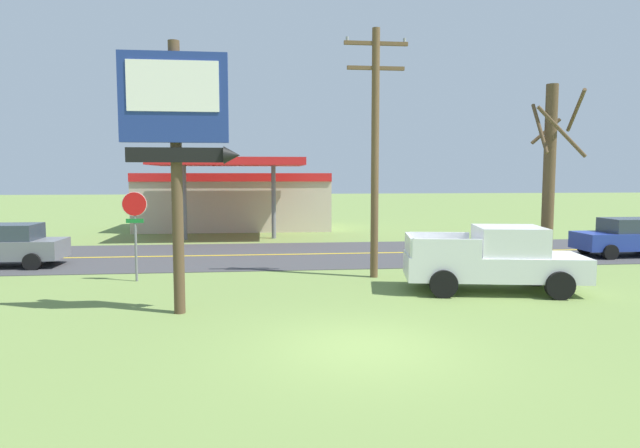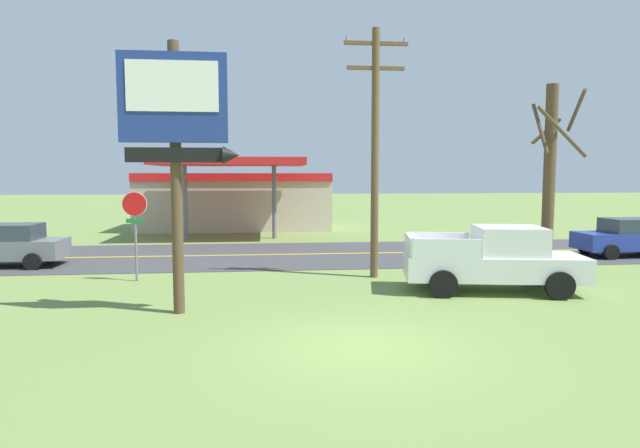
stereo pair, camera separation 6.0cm
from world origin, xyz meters
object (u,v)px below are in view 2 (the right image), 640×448
object	(u,v)px
motel_sign	(177,129)
gas_station	(235,199)
bare_tree	(550,177)
car_grey_near_lane	(7,245)
car_blue_mid_lane	(628,237)
utility_pole	(375,145)
stop_sign	(135,220)
pickup_white_parked_on_lawn	(495,260)

from	to	relation	value
motel_sign	gas_station	size ratio (longest dim) A/B	0.56
bare_tree	car_grey_near_lane	size ratio (longest dim) A/B	1.55
motel_sign	gas_station	xyz separation A→B (m)	(0.30, 21.82, -2.66)
car_grey_near_lane	car_blue_mid_lane	bearing A→B (deg)	0.00
utility_pole	bare_tree	world-z (taller)	utility_pole
stop_sign	car_blue_mid_lane	bearing A→B (deg)	9.76
stop_sign	bare_tree	distance (m)	13.93
pickup_white_parked_on_lawn	car_grey_near_lane	distance (m)	17.71
pickup_white_parked_on_lawn	car_grey_near_lane	xyz separation A→B (m)	(-16.61, 6.15, -0.13)
stop_sign	car_blue_mid_lane	xyz separation A→B (m)	(19.72, 3.39, -1.20)
utility_pole	gas_station	bearing A→B (deg)	107.61
bare_tree	motel_sign	bearing A→B (deg)	-162.07
motel_sign	stop_sign	distance (m)	5.59
car_grey_near_lane	utility_pole	bearing A→B (deg)	-14.66
motel_sign	car_grey_near_lane	size ratio (longest dim) A/B	1.61
car_grey_near_lane	bare_tree	bearing A→B (deg)	-11.93
motel_sign	gas_station	bearing A→B (deg)	89.20
motel_sign	gas_station	distance (m)	21.98
pickup_white_parked_on_lawn	car_grey_near_lane	world-z (taller)	pickup_white_parked_on_lawn
stop_sign	pickup_white_parked_on_lawn	world-z (taller)	stop_sign
motel_sign	car_blue_mid_lane	size ratio (longest dim) A/B	1.61
bare_tree	car_grey_near_lane	xyz separation A→B (m)	(-19.37, 4.09, -2.60)
utility_pole	bare_tree	bearing A→B (deg)	-5.51
gas_station	car_blue_mid_lane	bearing A→B (deg)	-38.78
bare_tree	gas_station	size ratio (longest dim) A/B	0.54
utility_pole	stop_sign	bearing A→B (deg)	179.07
car_blue_mid_lane	gas_station	bearing A→B (deg)	141.22
stop_sign	gas_station	distance (m)	17.48
bare_tree	gas_station	xyz separation A→B (m)	(-11.45, 18.01, -1.49)
bare_tree	car_blue_mid_lane	distance (m)	7.63
utility_pole	car_blue_mid_lane	xyz separation A→B (m)	(11.79, 3.52, -3.66)
bare_tree	car_grey_near_lane	world-z (taller)	bare_tree
pickup_white_parked_on_lawn	car_grey_near_lane	size ratio (longest dim) A/B	1.30
motel_sign	pickup_white_parked_on_lawn	bearing A→B (deg)	10.99
motel_sign	pickup_white_parked_on_lawn	world-z (taller)	motel_sign
utility_pole	gas_station	size ratio (longest dim) A/B	0.69
stop_sign	bare_tree	size ratio (longest dim) A/B	0.45
car_blue_mid_lane	pickup_white_parked_on_lawn	bearing A→B (deg)	-144.59
motel_sign	stop_sign	bearing A→B (deg)	114.91
stop_sign	car_grey_near_lane	xyz separation A→B (m)	(-5.53, 3.39, -1.20)
bare_tree	stop_sign	bearing A→B (deg)	177.11
bare_tree	gas_station	world-z (taller)	bare_tree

